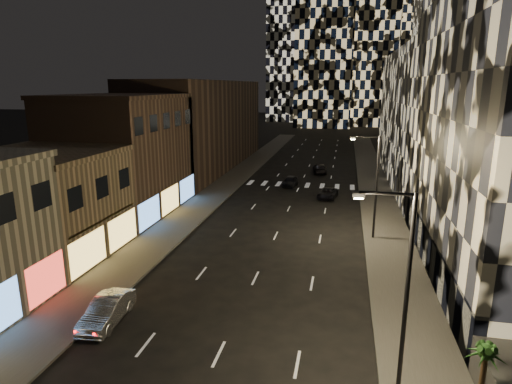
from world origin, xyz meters
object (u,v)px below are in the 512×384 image
at_px(streetlight_near, 402,280).
at_px(car_silver_parked, 107,311).
at_px(car_dark_rightlane, 328,193).
at_px(palm_tree, 485,358).
at_px(streetlight_far, 374,180).
at_px(car_dark_midlane, 290,181).
at_px(car_dark_oncoming, 320,168).

distance_m(streetlight_near, car_silver_parked, 16.34).
distance_m(car_dark_rightlane, palm_tree, 35.61).
relative_size(streetlight_far, car_dark_midlane, 2.20).
bearing_deg(palm_tree, car_dark_midlane, 107.60).
bearing_deg(car_dark_oncoming, car_silver_parked, 72.10).
distance_m(streetlight_far, car_dark_oncoming, 29.96).
bearing_deg(car_dark_oncoming, streetlight_near, 90.63).
xyz_separation_m(streetlight_far, palm_tree, (3.15, -21.22, -2.37)).
bearing_deg(car_dark_midlane, car_dark_rightlane, -40.81).
height_order(car_silver_parked, palm_tree, palm_tree).
bearing_deg(car_dark_rightlane, car_dark_oncoming, 104.86).
xyz_separation_m(car_silver_parked, car_dark_rightlane, (11.11, 30.92, -0.14)).
relative_size(streetlight_far, palm_tree, 2.62).
distance_m(streetlight_far, palm_tree, 21.59).
relative_size(streetlight_near, car_dark_rightlane, 2.08).
bearing_deg(car_dark_midlane, palm_tree, -67.32).
bearing_deg(car_dark_rightlane, car_dark_midlane, 142.02).
distance_m(streetlight_far, car_dark_rightlane, 14.97).
xyz_separation_m(streetlight_near, car_dark_oncoming, (-6.24, 48.93, -4.65)).
distance_m(car_dark_midlane, car_dark_oncoming, 10.57).
relative_size(streetlight_near, palm_tree, 2.62).
relative_size(streetlight_near, car_silver_parked, 2.00).
bearing_deg(streetlight_near, streetlight_far, 90.00).
bearing_deg(car_silver_parked, car_dark_oncoming, 75.05).
xyz_separation_m(car_dark_midlane, palm_tree, (12.73, -40.13, 2.29)).
bearing_deg(palm_tree, car_silver_parked, 168.43).
xyz_separation_m(streetlight_near, car_dark_rightlane, (-4.35, 33.51, -4.75)).
distance_m(streetlight_near, car_dark_midlane, 40.34).
relative_size(car_silver_parked, car_dark_midlane, 1.10).
height_order(streetlight_near, car_silver_parked, streetlight_near).
relative_size(car_silver_parked, palm_tree, 1.31).
xyz_separation_m(streetlight_far, car_dark_rightlane, (-4.35, 13.51, -4.75)).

